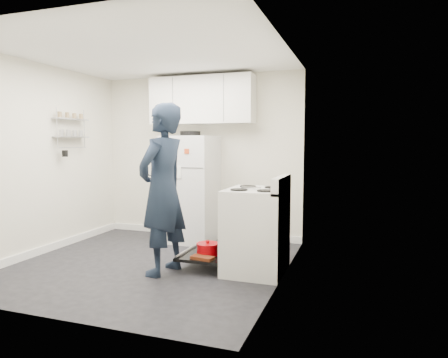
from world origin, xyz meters
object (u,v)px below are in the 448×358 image
at_px(electric_range, 255,231).
at_px(refrigerator, 191,188).
at_px(open_oven_door, 207,252).
at_px(person, 163,189).

xyz_separation_m(electric_range, refrigerator, (-1.28, 1.10, 0.32)).
height_order(open_oven_door, refrigerator, refrigerator).
distance_m(open_oven_door, person, 0.93).
xyz_separation_m(open_oven_door, person, (-0.39, -0.35, 0.77)).
distance_m(electric_range, open_oven_door, 0.64).
bearing_deg(electric_range, refrigerator, 139.26).
xyz_separation_m(refrigerator, person, (0.31, -1.48, 0.16)).
xyz_separation_m(electric_range, open_oven_door, (-0.57, -0.03, -0.29)).
height_order(open_oven_door, person, person).
height_order(electric_range, person, person).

